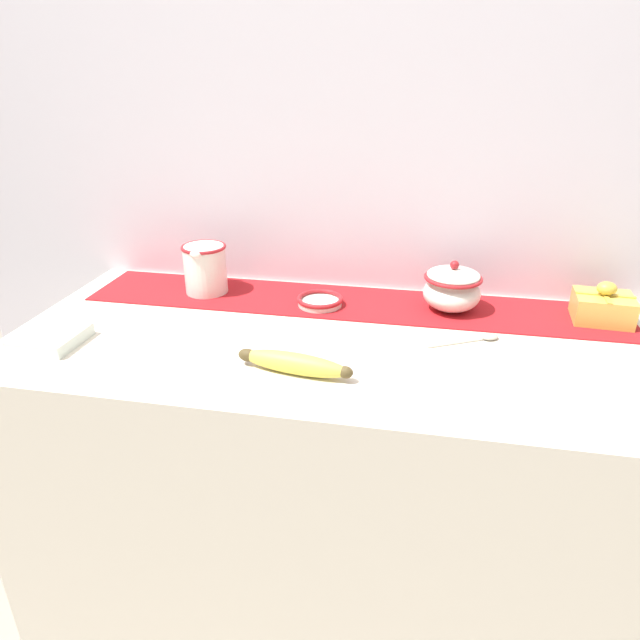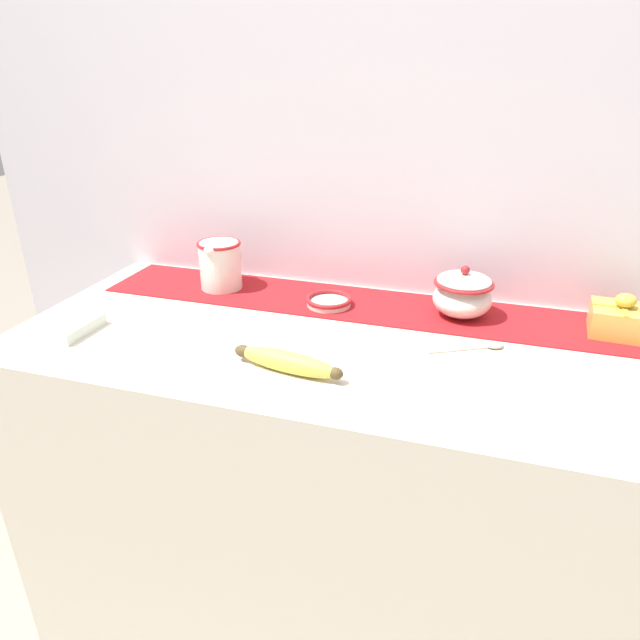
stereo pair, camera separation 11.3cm
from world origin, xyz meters
The scene contains 11 objects.
ground_plane centered at (0.00, 0.00, 0.00)m, with size 12.00×12.00×0.00m, color gray.
countertop centered at (0.00, 0.00, 0.43)m, with size 1.36×0.60×0.86m, color beige.
back_wall centered at (0.00, 0.32, 1.20)m, with size 2.16×0.04×2.40m, color silver.
table_runner centered at (0.00, 0.19, 0.86)m, with size 1.25×0.21×0.00m, color #A8191E.
cream_pitcher centered at (-0.36, 0.19, 0.93)m, with size 0.11×0.13×0.12m.
sugar_bowl centered at (0.23, 0.19, 0.91)m, with size 0.13×0.13×0.12m.
small_dish centered at (-0.07, 0.16, 0.87)m, with size 0.11×0.11×0.02m.
banana centered at (-0.05, -0.16, 0.88)m, with size 0.22×0.07×0.04m.
spoon centered at (0.30, 0.05, 0.86)m, with size 0.15×0.09×0.01m.
napkin_stack centered at (-0.56, -0.13, 0.87)m, with size 0.12×0.12×0.03m, color silver.
gift_box centered at (0.55, 0.19, 0.90)m, with size 0.13×0.11×0.09m.
Camera 1 is at (0.16, -1.04, 1.38)m, focal length 32.00 mm.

